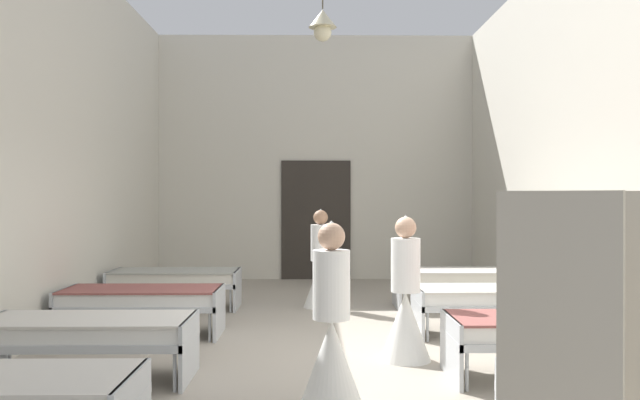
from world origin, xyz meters
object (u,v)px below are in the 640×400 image
(bed_right_row_2, at_px, (494,299))
(bed_right_row_1, at_px, (552,331))
(bed_right_row_3, at_px, (458,279))
(nurse_near_aisle, at_px, (321,272))
(nurse_far_aisle, at_px, (406,309))
(nurse_mid_aisle, at_px, (331,340))
(bed_left_row_3, at_px, (175,279))
(bed_left_row_1, at_px, (87,332))
(bed_left_row_2, at_px, (142,299))

(bed_right_row_2, bearing_deg, bed_right_row_1, -90.00)
(bed_right_row_3, bearing_deg, nurse_near_aisle, 178.24)
(bed_right_row_1, height_order, nurse_far_aisle, nurse_far_aisle)
(nurse_near_aisle, xyz_separation_m, nurse_mid_aisle, (0.03, -4.63, 0.00))
(bed_left_row_3, relative_size, nurse_far_aisle, 1.28)
(bed_right_row_1, relative_size, nurse_mid_aisle, 1.28)
(nurse_mid_aisle, relative_size, nurse_far_aisle, 1.00)
(nurse_mid_aisle, bearing_deg, nurse_near_aisle, -31.37)
(bed_left_row_1, xyz_separation_m, nurse_mid_aisle, (2.20, -0.76, 0.09))
(bed_right_row_1, relative_size, bed_left_row_3, 1.00)
(bed_left_row_2, relative_size, nurse_near_aisle, 1.28)
(bed_left_row_3, bearing_deg, nurse_far_aisle, -45.94)
(nurse_near_aisle, relative_size, nurse_far_aisle, 1.00)
(bed_left_row_3, relative_size, bed_right_row_3, 1.00)
(nurse_far_aisle, bearing_deg, bed_right_row_2, -122.10)
(nurse_mid_aisle, xyz_separation_m, nurse_far_aisle, (0.80, 1.46, 0.00))
(nurse_near_aisle, height_order, nurse_mid_aisle, same)
(nurse_near_aisle, bearing_deg, bed_left_row_2, -41.44)
(bed_left_row_2, bearing_deg, nurse_mid_aisle, -50.39)
(bed_left_row_2, bearing_deg, bed_right_row_3, 24.06)
(nurse_far_aisle, bearing_deg, bed_left_row_2, -7.99)
(bed_right_row_2, bearing_deg, nurse_near_aisle, 136.60)
(bed_left_row_1, height_order, bed_left_row_2, same)
(bed_left_row_2, bearing_deg, bed_left_row_1, -90.00)
(bed_right_row_1, bearing_deg, bed_right_row_3, 90.00)
(bed_right_row_1, bearing_deg, bed_left_row_3, 138.23)
(nurse_mid_aisle, bearing_deg, nurse_far_aisle, -60.58)
(bed_right_row_1, height_order, bed_left_row_3, same)
(bed_left_row_2, bearing_deg, nurse_near_aisle, 42.04)
(bed_right_row_1, bearing_deg, bed_right_row_2, 90.00)
(bed_left_row_1, distance_m, nurse_near_aisle, 4.44)
(nurse_near_aisle, bearing_deg, bed_right_row_2, 53.12)
(bed_right_row_1, relative_size, bed_right_row_2, 1.00)
(bed_left_row_2, distance_m, nurse_far_aisle, 3.24)
(bed_left_row_1, distance_m, nurse_far_aisle, 3.09)
(bed_right_row_3, relative_size, nurse_mid_aisle, 1.28)
(bed_left_row_1, relative_size, bed_right_row_3, 1.00)
(bed_left_row_1, bearing_deg, bed_right_row_1, 0.00)
(nurse_near_aisle, bearing_deg, bed_left_row_3, -81.80)
(bed_left_row_3, distance_m, nurse_mid_aisle, 5.07)
(bed_left_row_3, bearing_deg, bed_left_row_2, -90.00)
(bed_left_row_3, distance_m, nurse_near_aisle, 2.18)
(bed_right_row_3, bearing_deg, bed_left_row_2, -155.94)
(bed_right_row_2, relative_size, nurse_near_aisle, 1.28)
(bed_left_row_1, height_order, bed_right_row_1, same)
(bed_left_row_1, relative_size, bed_right_row_1, 1.00)
(bed_left_row_3, xyz_separation_m, bed_right_row_3, (4.25, 0.00, 0.00))
(bed_left_row_1, relative_size, bed_left_row_2, 1.00)
(bed_right_row_1, distance_m, nurse_near_aisle, 4.39)
(bed_right_row_1, distance_m, bed_left_row_2, 4.66)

